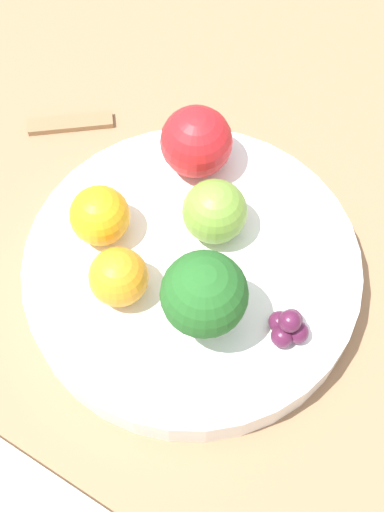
% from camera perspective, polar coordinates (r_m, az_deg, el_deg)
% --- Properties ---
extents(ground_plane, '(6.00, 6.00, 0.00)m').
position_cam_1_polar(ground_plane, '(0.60, -0.00, -2.81)').
color(ground_plane, gray).
extents(table_surface, '(1.20, 1.20, 0.02)m').
position_cam_1_polar(table_surface, '(0.59, -0.00, -2.39)').
color(table_surface, '#936D4C').
rests_on(table_surface, ground_plane).
extents(bowl, '(0.27, 0.27, 0.03)m').
position_cam_1_polar(bowl, '(0.57, -0.00, -1.24)').
color(bowl, white).
rests_on(bowl, table_surface).
extents(broccoli, '(0.06, 0.06, 0.08)m').
position_cam_1_polar(broccoli, '(0.49, 0.98, -3.15)').
color(broccoli, '#8CB76B').
rests_on(broccoli, bowl).
extents(apple_red, '(0.06, 0.06, 0.06)m').
position_cam_1_polar(apple_red, '(0.58, 0.35, 9.14)').
color(apple_red, red).
rests_on(apple_red, bowl).
extents(apple_green, '(0.05, 0.05, 0.05)m').
position_cam_1_polar(apple_green, '(0.55, 2.21, 3.40)').
color(apple_green, olive).
rests_on(apple_green, bowl).
extents(orange_front, '(0.04, 0.04, 0.04)m').
position_cam_1_polar(orange_front, '(0.53, -5.89, -1.68)').
color(orange_front, orange).
rests_on(orange_front, bowl).
extents(orange_back, '(0.05, 0.05, 0.05)m').
position_cam_1_polar(orange_back, '(0.55, -7.39, 3.23)').
color(orange_back, orange).
rests_on(orange_back, bowl).
extents(grape_cluster, '(0.03, 0.03, 0.03)m').
position_cam_1_polar(grape_cluster, '(0.52, 7.69, -5.60)').
color(grape_cluster, '#511938').
rests_on(grape_cluster, bowl).
extents(spoon, '(0.07, 0.06, 0.01)m').
position_cam_1_polar(spoon, '(0.68, -9.69, 10.42)').
color(spoon, olive).
rests_on(spoon, table_surface).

